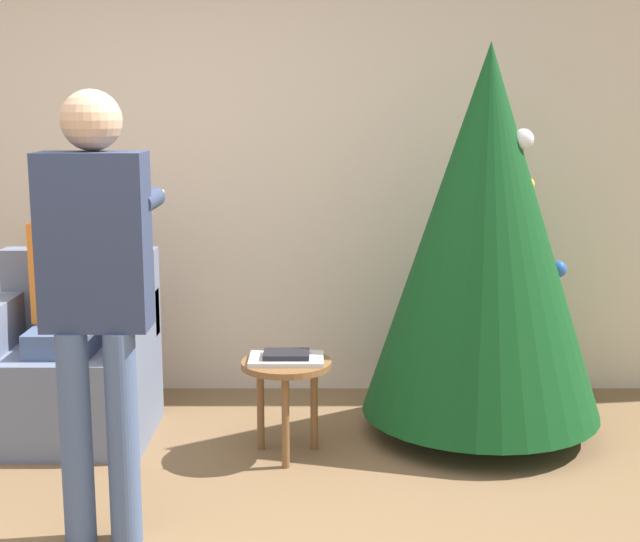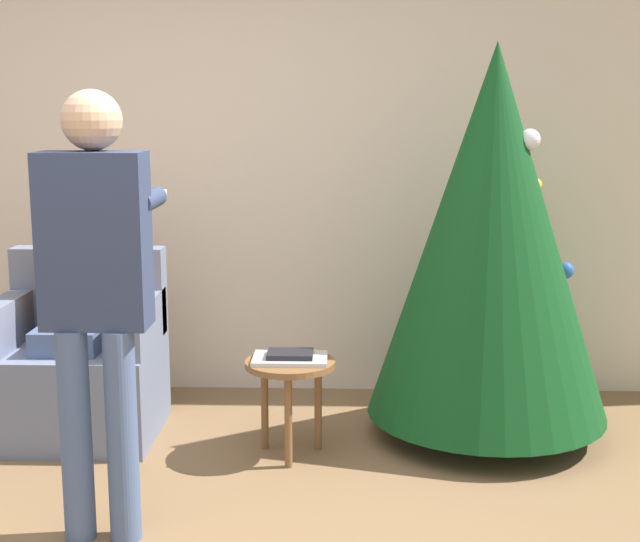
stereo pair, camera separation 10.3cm
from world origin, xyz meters
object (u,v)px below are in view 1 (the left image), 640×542
Objects in this scene: armchair at (75,370)px; person_standing at (98,277)px; person_seated at (70,299)px; christmas_tree at (487,233)px; side_stool at (289,375)px.

armchair is 1.34m from person_standing.
armchair is 0.38m from person_seated.
christmas_tree reaches higher than person_seated.
christmas_tree is at bearing 17.36° from side_stool.
side_stool is (0.67, 0.80, -0.63)m from person_standing.
person_standing reaches higher than side_stool.
christmas_tree is 2.18m from armchair.
christmas_tree is 2.09m from person_seated.
person_standing is (0.42, -1.07, 0.69)m from armchair.
person_seated is 1.17m from person_standing.
christmas_tree reaches higher than side_stool.
side_stool is (1.09, -0.25, -0.32)m from person_seated.
armchair is at bearing 166.05° from side_stool.
armchair reaches higher than side_stool.
person_standing is at bearing -68.47° from person_seated.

